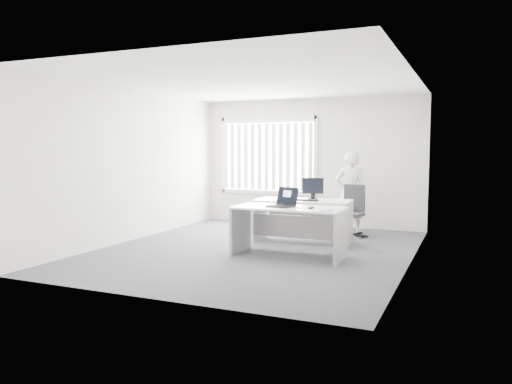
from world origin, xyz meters
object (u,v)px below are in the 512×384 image
at_px(office_chair, 351,221).
at_px(monitor, 313,188).
at_px(person, 350,192).
at_px(desk_near, 289,221).
at_px(laptop, 281,197).
at_px(desk_far, 303,212).

xyz_separation_m(office_chair, monitor, (-0.56, -0.74, 0.66)).
bearing_deg(person, monitor, 51.75).
height_order(desk_near, laptop, laptop).
height_order(desk_far, person, person).
xyz_separation_m(office_chair, laptop, (-0.63, -2.22, 0.63)).
relative_size(desk_near, monitor, 4.42).
distance_m(desk_far, office_chair, 1.19).
relative_size(desk_far, laptop, 4.41).
relative_size(person, laptop, 4.19).
xyz_separation_m(desk_far, monitor, (0.13, 0.20, 0.41)).
relative_size(desk_near, person, 1.05).
relative_size(desk_far, person, 1.05).
xyz_separation_m(desk_near, office_chair, (0.52, 2.17, -0.26)).
bearing_deg(desk_far, person, 63.63).
bearing_deg(laptop, person, 96.30).
bearing_deg(desk_near, desk_far, 98.32).
relative_size(desk_near, office_chair, 1.73).
distance_m(office_chair, person, 0.65).
bearing_deg(desk_near, laptop, -154.38).
bearing_deg(desk_far, office_chair, 50.81).
distance_m(office_chair, monitor, 1.14).
distance_m(desk_near, person, 2.60).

